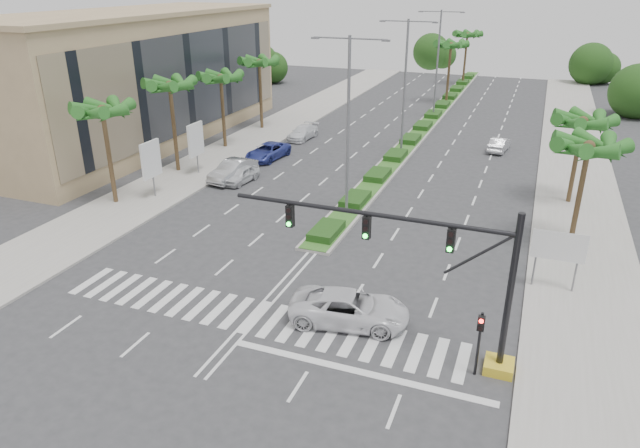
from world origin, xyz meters
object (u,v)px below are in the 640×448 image
object	(u,v)px
car_parked_b	(233,170)
car_right	(499,144)
car_parked_a	(241,175)
car_parked_d	(303,133)
car_parked_c	(268,151)
car_crossing	(350,308)

from	to	relation	value
car_parked_b	car_right	bearing A→B (deg)	47.82
car_parked_a	car_parked_b	size ratio (longest dim) A/B	0.78
car_right	car_parked_a	bearing A→B (deg)	49.99
car_parked_b	car_right	size ratio (longest dim) A/B	1.23
car_parked_a	car_parked_d	world-z (taller)	car_parked_d
car_parked_c	car_right	bearing A→B (deg)	33.82
car_parked_a	car_parked_b	xyz separation A→B (m)	(-0.88, 0.32, 0.16)
car_crossing	car_right	xyz separation A→B (m)	(4.04, 33.09, -0.13)
car_parked_a	car_parked_d	size ratio (longest dim) A/B	0.83
car_parked_a	car_parked_c	xyz separation A→B (m)	(-0.80, 6.63, 0.05)
car_parked_d	car_crossing	distance (m)	34.04
car_parked_c	car_right	size ratio (longest dim) A/B	1.27
car_crossing	car_parked_c	bearing A→B (deg)	24.70
car_parked_d	car_parked_c	bearing A→B (deg)	-88.11
car_parked_d	car_parked_b	bearing A→B (deg)	-87.63
car_parked_d	car_crossing	size ratio (longest dim) A/B	0.81
car_parked_b	car_parked_a	bearing A→B (deg)	-12.70
car_parked_a	car_right	bearing A→B (deg)	48.87
car_parked_b	car_parked_c	bearing A→B (deg)	96.78
car_crossing	car_parked_b	bearing A→B (deg)	33.84
car_right	car_parked_b	bearing A→B (deg)	48.13
car_parked_a	car_parked_d	xyz separation A→B (m)	(-0.55, 14.27, 0.02)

